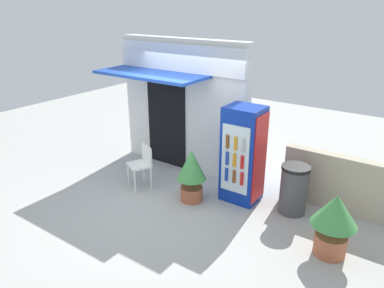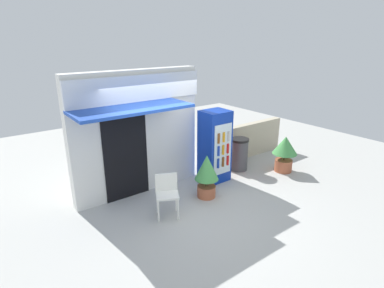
% 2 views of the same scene
% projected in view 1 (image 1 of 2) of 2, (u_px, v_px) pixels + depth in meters
% --- Properties ---
extents(ground, '(16.00, 16.00, 0.00)m').
position_uv_depth(ground, '(158.00, 194.00, 7.12)').
color(ground, '#B2B2AD').
extents(storefront_building, '(3.06, 1.23, 2.80)m').
position_uv_depth(storefront_building, '(181.00, 102.00, 7.84)').
color(storefront_building, silver).
rests_on(storefront_building, ground).
extents(drink_cooler, '(0.68, 0.63, 1.79)m').
position_uv_depth(drink_cooler, '(243.00, 155.00, 6.64)').
color(drink_cooler, '#0C2D9E').
rests_on(drink_cooler, ground).
extents(plastic_chair, '(0.57, 0.55, 0.87)m').
position_uv_depth(plastic_chair, '(142.00, 162.00, 7.24)').
color(plastic_chair, white).
rests_on(plastic_chair, ground).
extents(potted_plant_near_shop, '(0.54, 0.54, 1.00)m').
position_uv_depth(potted_plant_near_shop, '(192.00, 171.00, 6.70)').
color(potted_plant_near_shop, '#AD5B3D').
rests_on(potted_plant_near_shop, ground).
extents(potted_plant_curbside, '(0.65, 0.65, 0.98)m').
position_uv_depth(potted_plant_curbside, '(334.00, 219.00, 5.22)').
color(potted_plant_curbside, '#AD5B3D').
rests_on(potted_plant_curbside, ground).
extents(trash_bin, '(0.49, 0.49, 0.88)m').
position_uv_depth(trash_bin, '(294.00, 189.00, 6.36)').
color(trash_bin, '#47474C').
rests_on(trash_bin, ground).
extents(stone_boundary_wall, '(2.61, 0.21, 1.02)m').
position_uv_depth(stone_boundary_wall, '(359.00, 188.00, 6.26)').
color(stone_boundary_wall, '#B7AD93').
rests_on(stone_boundary_wall, ground).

